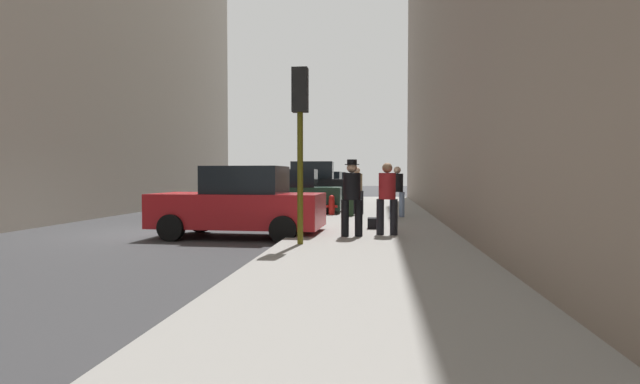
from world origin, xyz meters
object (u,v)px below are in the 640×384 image
(parked_blue_sedan, at_px, (332,185))
(pedestrian_in_jeans, at_px, (397,189))
(parked_gray_coupe, at_px, (324,186))
(parked_red_hatchback, at_px, (240,204))
(pedestrian_in_tan_coat, at_px, (357,188))
(traffic_light, at_px, (300,117))
(pedestrian_with_fedora, at_px, (352,194))
(rolling_suitcase, at_px, (348,206))
(parked_black_suv, at_px, (310,186))
(fire_hydrant, at_px, (332,205))
(pedestrian_in_red_jacket, at_px, (387,195))
(parked_dark_green_sedan, at_px, (288,194))
(duffel_bag, at_px, (374,223))

(parked_blue_sedan, height_order, pedestrian_in_jeans, pedestrian_in_jeans)
(parked_gray_coupe, relative_size, parked_blue_sedan, 1.00)
(parked_red_hatchback, relative_size, pedestrian_in_tan_coat, 2.49)
(pedestrian_in_jeans, bearing_deg, traffic_light, -107.79)
(parked_blue_sedan, xyz_separation_m, traffic_light, (1.85, -27.73, 1.91))
(pedestrian_in_tan_coat, bearing_deg, pedestrian_with_fedora, -88.62)
(parked_red_hatchback, bearing_deg, rolling_suitcase, 65.03)
(parked_black_suv, relative_size, parked_gray_coupe, 1.10)
(pedestrian_in_tan_coat, bearing_deg, parked_blue_sedan, 97.76)
(parked_red_hatchback, height_order, parked_gray_coupe, same)
(fire_hydrant, xyz_separation_m, pedestrian_in_red_jacket, (1.85, -5.83, 0.61))
(parked_red_hatchback, bearing_deg, parked_dark_green_sedan, 90.00)
(parked_gray_coupe, height_order, fire_hydrant, parked_gray_coupe)
(parked_dark_green_sedan, xyz_separation_m, parked_gray_coupe, (-0.00, 12.97, 0.00))
(traffic_light, distance_m, pedestrian_with_fedora, 2.36)
(traffic_light, distance_m, duffel_bag, 4.30)
(parked_red_hatchback, relative_size, duffel_bag, 9.70)
(parked_red_hatchback, height_order, rolling_suitcase, parked_red_hatchback)
(parked_blue_sedan, distance_m, pedestrian_with_fedora, 26.49)
(traffic_light, bearing_deg, pedestrian_in_red_jacket, 44.84)
(parked_red_hatchback, xyz_separation_m, rolling_suitcase, (2.42, 5.19, -0.36))
(rolling_suitcase, bearing_deg, parked_black_suv, 107.32)
(parked_blue_sedan, bearing_deg, duffel_bag, -82.27)
(parked_dark_green_sedan, bearing_deg, pedestrian_in_red_jacket, -62.23)
(traffic_light, height_order, rolling_suitcase, traffic_light)
(pedestrian_in_tan_coat, bearing_deg, rolling_suitcase, -108.38)
(duffel_bag, bearing_deg, parked_blue_sedan, 97.73)
(pedestrian_with_fedora, distance_m, duffel_bag, 2.05)
(parked_black_suv, height_order, duffel_bag, parked_black_suv)
(parked_red_hatchback, bearing_deg, pedestrian_in_red_jacket, -4.59)
(parked_dark_green_sedan, relative_size, pedestrian_in_jeans, 2.49)
(parked_black_suv, xyz_separation_m, parked_blue_sedan, (0.00, 12.70, -0.18))
(parked_black_suv, height_order, pedestrian_in_red_jacket, parked_black_suv)
(pedestrian_in_tan_coat, height_order, pedestrian_in_red_jacket, same)
(pedestrian_with_fedora, bearing_deg, parked_red_hatchback, 166.34)
(parked_gray_coupe, bearing_deg, traffic_light, -85.12)
(parked_gray_coupe, bearing_deg, parked_red_hatchback, -90.00)
(fire_hydrant, height_order, traffic_light, traffic_light)
(parked_dark_green_sedan, bearing_deg, parked_gray_coupe, 90.00)
(parked_black_suv, xyz_separation_m, pedestrian_in_jeans, (4.09, -8.05, 0.07))
(parked_dark_green_sedan, height_order, traffic_light, traffic_light)
(parked_dark_green_sedan, xyz_separation_m, pedestrian_with_fedora, (2.84, -7.34, 0.29))
(traffic_light, xyz_separation_m, pedestrian_in_tan_coat, (0.83, 8.07, -1.65))
(parked_gray_coupe, distance_m, pedestrian_in_jeans, 15.29)
(parked_gray_coupe, xyz_separation_m, pedestrian_with_fedora, (2.84, -20.31, 0.29))
(parked_gray_coupe, xyz_separation_m, rolling_suitcase, (2.42, -14.43, -0.36))
(pedestrian_in_tan_coat, bearing_deg, pedestrian_in_red_jacket, -81.18)
(traffic_light, relative_size, pedestrian_with_fedora, 2.03)
(traffic_light, relative_size, pedestrian_in_jeans, 2.11)
(parked_dark_green_sedan, height_order, pedestrian_with_fedora, pedestrian_with_fedora)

